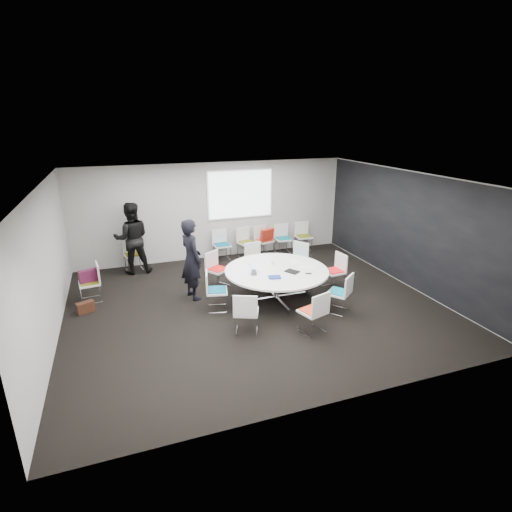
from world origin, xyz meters
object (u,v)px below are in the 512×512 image
object	(u,v)px
chair_ring_c	(255,266)
chair_back_b	(246,248)
conference_table	(276,277)
chair_back_e	(303,242)
chair_spare_left	(91,290)
chair_ring_a	(334,278)
brown_bag	(85,307)
maroon_bag	(88,276)
chair_ring_e	(216,298)
laptop	(256,272)
cup	(273,262)
chair_ring_d	(218,276)
chair_back_a	(222,251)
chair_ring_b	(297,265)
chair_ring_h	(339,300)
person_main	(191,259)
chair_back_d	(283,244)
person_back	(132,238)
chair_ring_g	(313,320)
chair_back_c	(264,246)
chair_ring_f	(246,320)
chair_person_back	(134,261)

from	to	relation	value
chair_ring_c	chair_back_b	world-z (taller)	same
conference_table	chair_ring_c	xyz separation A→B (m)	(0.02, 1.49, -0.28)
chair_back_e	chair_spare_left	bearing A→B (deg)	20.18
chair_ring_a	brown_bag	bearing A→B (deg)	76.89
chair_spare_left	maroon_bag	bearing A→B (deg)	90.00
chair_ring_e	laptop	world-z (taller)	chair_ring_e
chair_spare_left	cup	xyz separation A→B (m)	(4.08, -0.95, 0.50)
chair_ring_d	chair_back_a	world-z (taller)	same
chair_ring_b	laptop	size ratio (longest dim) A/B	2.64
chair_ring_h	maroon_bag	world-z (taller)	chair_ring_h
chair_ring_a	chair_back_a	size ratio (longest dim) A/B	1.00
conference_table	brown_bag	xyz separation A→B (m)	(-4.13, 0.75, -0.43)
chair_ring_c	person_main	size ratio (longest dim) A/B	0.47
chair_back_d	person_back	distance (m)	4.50
chair_ring_g	chair_ring_h	xyz separation A→B (m)	(0.93, 0.60, 0.00)
chair_back_a	chair_back_c	size ratio (longest dim) A/B	1.00
chair_ring_a	chair_ring_b	xyz separation A→B (m)	(-0.48, 1.09, 0.00)
chair_ring_g	person_main	xyz separation A→B (m)	(-1.88, 2.39, 0.66)
chair_ring_e	laptop	xyz separation A→B (m)	(0.91, 0.03, 0.47)
chair_ring_c	person_main	distance (m)	2.07
person_main	chair_back_a	bearing A→B (deg)	-44.67
chair_ring_h	chair_back_c	bearing A→B (deg)	54.01
conference_table	chair_back_d	xyz separation A→B (m)	(1.48, 3.05, -0.28)
chair_ring_e	chair_spare_left	size ratio (longest dim) A/B	1.00
chair_ring_a	maroon_bag	world-z (taller)	chair_ring_a
chair_back_b	chair_spare_left	world-z (taller)	same
chair_back_e	brown_bag	size ratio (longest dim) A/B	2.44
chair_ring_g	chair_spare_left	bearing A→B (deg)	127.18
chair_ring_b	chair_ring_c	size ratio (longest dim) A/B	1.00
chair_ring_b	maroon_bag	size ratio (longest dim) A/B	2.20
chair_ring_f	person_back	bearing A→B (deg)	137.23
chair_ring_d	maroon_bag	size ratio (longest dim) A/B	2.20
chair_ring_a	chair_ring_c	xyz separation A→B (m)	(-1.54, 1.39, 0.00)
laptop	brown_bag	bearing A→B (deg)	91.92
person_back	chair_back_b	bearing A→B (deg)	-174.96
conference_table	chair_person_back	xyz separation A→B (m)	(-2.97, 3.02, -0.28)
chair_ring_a	chair_ring_c	world-z (taller)	same
chair_ring_e	person_main	xyz separation A→B (m)	(-0.36, 0.80, 0.66)
chair_ring_a	chair_ring_g	bearing A→B (deg)	133.34
chair_back_b	maroon_bag	distance (m)	4.66
chair_ring_c	chair_spare_left	distance (m)	4.04
chair_back_d	chair_spare_left	bearing A→B (deg)	20.06
chair_back_c	chair_spare_left	distance (m)	5.18
chair_ring_e	chair_back_e	xyz separation A→B (m)	(3.61, 3.13, 0.00)
chair_ring_a	chair_ring_e	world-z (taller)	same
chair_ring_h	brown_bag	bearing A→B (deg)	122.46
chair_ring_g	cup	bearing A→B (deg)	73.78
chair_ring_d	chair_person_back	bearing A→B (deg)	-78.18
brown_bag	chair_ring_d	bearing A→B (deg)	7.70
chair_back_d	chair_ring_e	bearing A→B (deg)	49.54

